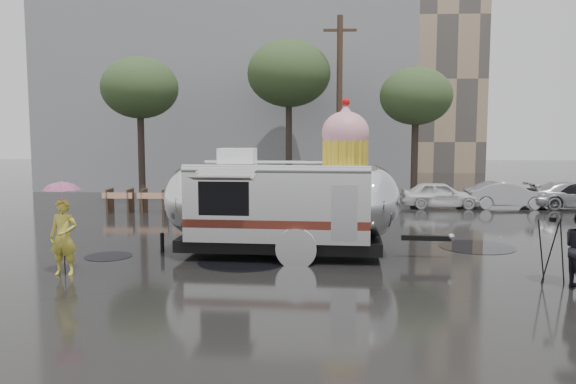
{
  "coord_description": "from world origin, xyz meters",
  "views": [
    {
      "loc": [
        1.25,
        -13.61,
        3.34
      ],
      "look_at": [
        0.56,
        1.69,
        1.75
      ],
      "focal_mm": 35.0,
      "sensor_mm": 36.0,
      "label": 1
    }
  ],
  "objects": [
    {
      "name": "puddles",
      "position": [
        0.81,
        2.22,
        0.01
      ],
      "size": [
        12.2,
        4.77,
        0.01
      ],
      "color": "black",
      "rests_on": "ground"
    },
    {
      "name": "tree_right",
      "position": [
        6.0,
        13.0,
        5.06
      ],
      "size": [
        3.36,
        3.36,
        6.42
      ],
      "color": "#382D26",
      "rests_on": "ground"
    },
    {
      "name": "grey_building",
      "position": [
        -4.0,
        24.0,
        6.5
      ],
      "size": [
        22.0,
        12.0,
        13.0
      ],
      "primitive_type": "cube",
      "color": "slate",
      "rests_on": "ground"
    },
    {
      "name": "person_left",
      "position": [
        -4.66,
        -0.75,
        0.91
      ],
      "size": [
        0.67,
        0.46,
        1.81
      ],
      "primitive_type": "imported",
      "rotation": [
        0.0,
        0.0,
        -0.03
      ],
      "color": "gold",
      "rests_on": "ground"
    },
    {
      "name": "tripod",
      "position": [
        6.63,
        -0.9,
        0.88
      ],
      "size": [
        0.56,
        0.62,
        1.49
      ],
      "rotation": [
        0.0,
        0.0,
        0.06
      ],
      "color": "black",
      "rests_on": "ground"
    },
    {
      "name": "airstream_trailer",
      "position": [
        0.46,
        1.68,
        1.54
      ],
      "size": [
        8.14,
        3.24,
        4.39
      ],
      "rotation": [
        0.0,
        0.0,
        -0.06
      ],
      "color": "silver",
      "rests_on": "ground"
    },
    {
      "name": "ground",
      "position": [
        0.0,
        0.0,
        0.0
      ],
      "size": [
        120.0,
        120.0,
        0.0
      ],
      "primitive_type": "plane",
      "color": "black",
      "rests_on": "ground"
    },
    {
      "name": "umbrella_pink",
      "position": [
        -4.66,
        -0.75,
        1.9
      ],
      "size": [
        1.04,
        1.04,
        2.26
      ],
      "color": "pink",
      "rests_on": "ground"
    },
    {
      "name": "tree_left",
      "position": [
        -7.0,
        13.0,
        5.48
      ],
      "size": [
        3.64,
        3.64,
        6.95
      ],
      "color": "#382D26",
      "rests_on": "ground"
    },
    {
      "name": "tree_mid",
      "position": [
        0.0,
        15.0,
        6.34
      ],
      "size": [
        4.2,
        4.2,
        8.03
      ],
      "color": "#382D26",
      "rests_on": "ground"
    },
    {
      "name": "barricade_row",
      "position": [
        -5.55,
        9.96,
        0.52
      ],
      "size": [
        4.3,
        0.8,
        1.0
      ],
      "color": "#473323",
      "rests_on": "ground"
    },
    {
      "name": "utility_pole",
      "position": [
        2.5,
        14.0,
        4.62
      ],
      "size": [
        1.6,
        0.28,
        9.0
      ],
      "color": "#473323",
      "rests_on": "ground"
    },
    {
      "name": "parked_cars",
      "position": [
        11.78,
        12.0,
        0.72
      ],
      "size": [
        13.2,
        1.9,
        1.5
      ],
      "color": "silver",
      "rests_on": "ground"
    }
  ]
}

